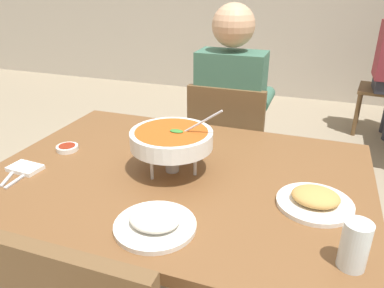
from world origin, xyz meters
name	(u,v)px	position (x,y,z in m)	size (l,w,h in m)	color
dining_table_main	(179,194)	(0.00, 0.00, 0.66)	(1.38, 0.99, 0.76)	brown
chair_diner_main	(228,149)	(0.00, 0.78, 0.51)	(0.44, 0.44, 0.90)	brown
diner_main	(231,108)	(0.00, 0.82, 0.75)	(0.40, 0.45, 1.31)	#2D2D38
curry_bowl	(171,139)	(-0.02, 0.00, 0.89)	(0.33, 0.30, 0.26)	silver
rice_plate	(155,222)	(0.06, -0.34, 0.78)	(0.24, 0.24, 0.06)	white
appetizer_plate	(315,200)	(0.49, -0.06, 0.78)	(0.24, 0.24, 0.06)	white
sauce_dish	(67,148)	(-0.51, 0.02, 0.77)	(0.09, 0.09, 0.02)	white
napkin_folded	(25,168)	(-0.55, -0.18, 0.77)	(0.12, 0.08, 0.02)	white
fork_utensil	(11,174)	(-0.57, -0.23, 0.76)	(0.01, 0.17, 0.01)	silver
spoon_utensil	(22,177)	(-0.52, -0.23, 0.76)	(0.01, 0.17, 0.01)	silver
drink_glass	(354,247)	(0.59, -0.31, 0.82)	(0.07, 0.07, 0.13)	silver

